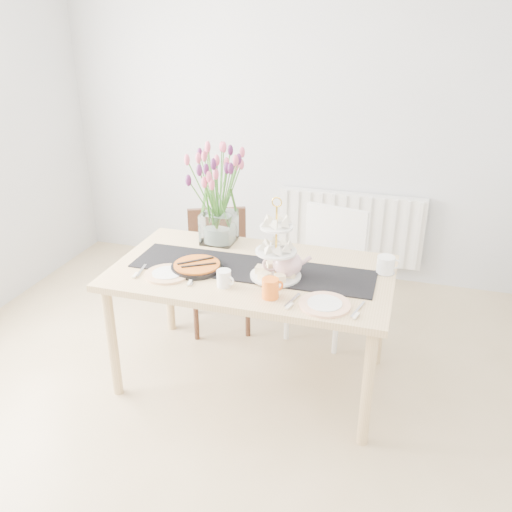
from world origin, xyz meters
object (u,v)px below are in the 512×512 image
(cream_jug, at_px, (386,265))
(teapot, at_px, (287,264))
(dining_table, at_px, (252,281))
(mug_orange, at_px, (270,288))
(plate_right, at_px, (325,304))
(chair_brown, at_px, (219,260))
(plate_left, at_px, (167,274))
(cake_stand, at_px, (276,258))
(chair_white, at_px, (328,263))
(mug_white, at_px, (224,278))
(tulip_vase, at_px, (218,181))
(tart_tin, at_px, (197,267))
(radiator, at_px, (350,228))

(cream_jug, bearing_deg, teapot, -173.59)
(dining_table, height_order, mug_orange, mug_orange)
(mug_orange, height_order, plate_right, mug_orange)
(dining_table, height_order, chair_brown, chair_brown)
(plate_left, bearing_deg, cake_stand, 13.61)
(chair_white, height_order, plate_left, chair_white)
(teapot, height_order, plate_right, teapot)
(cream_jug, distance_m, plate_left, 1.23)
(mug_white, bearing_deg, cream_jug, 48.58)
(chair_white, relative_size, mug_orange, 8.46)
(dining_table, height_order, plate_left, plate_left)
(chair_white, bearing_deg, mug_orange, -85.84)
(mug_orange, bearing_deg, plate_left, 125.37)
(tulip_vase, height_order, teapot, tulip_vase)
(chair_brown, distance_m, chair_white, 0.78)
(teapot, xyz_separation_m, mug_orange, (-0.03, -0.25, -0.03))
(teapot, xyz_separation_m, plate_right, (0.26, -0.26, -0.08))
(tart_tin, bearing_deg, tulip_vase, 92.68)
(cake_stand, distance_m, mug_orange, 0.24)
(dining_table, relative_size, cream_jug, 16.03)
(dining_table, bearing_deg, teapot, -9.17)
(tart_tin, relative_size, mug_orange, 2.82)
(chair_white, distance_m, teapot, 0.82)
(mug_orange, bearing_deg, tart_tin, 110.86)
(dining_table, height_order, chair_white, chair_white)
(teapot, bearing_deg, radiator, 65.13)
(teapot, height_order, mug_orange, teapot)
(radiator, relative_size, mug_orange, 11.39)
(tulip_vase, bearing_deg, mug_orange, -50.67)
(tart_tin, bearing_deg, chair_white, 51.43)
(mug_white, relative_size, plate_right, 0.36)
(teapot, bearing_deg, dining_table, 151.16)
(cake_stand, relative_size, plate_left, 1.63)
(teapot, relative_size, mug_white, 2.84)
(dining_table, xyz_separation_m, plate_left, (-0.43, -0.20, 0.08))
(chair_brown, xyz_separation_m, cake_stand, (0.60, -0.67, 0.39))
(dining_table, xyz_separation_m, mug_white, (-0.08, -0.24, 0.12))
(dining_table, height_order, tart_tin, tart_tin)
(cake_stand, distance_m, tart_tin, 0.47)
(plate_left, xyz_separation_m, plate_right, (0.91, -0.09, 0.00))
(radiator, relative_size, dining_table, 0.75)
(cake_stand, bearing_deg, radiator, 82.85)
(tulip_vase, height_order, plate_left, tulip_vase)
(cake_stand, bearing_deg, plate_right, -36.30)
(dining_table, bearing_deg, cake_stand, -21.48)
(dining_table, bearing_deg, plate_right, -31.86)
(cake_stand, bearing_deg, chair_brown, 131.47)
(cake_stand, distance_m, cream_jug, 0.63)
(radiator, xyz_separation_m, plate_left, (-0.80, -1.81, 0.31))
(chair_brown, xyz_separation_m, tart_tin, (0.14, -0.70, 0.28))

